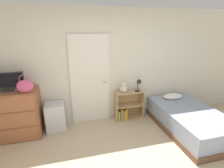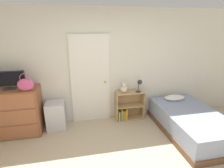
# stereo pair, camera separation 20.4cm
# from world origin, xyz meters

# --- Properties ---
(wall_back) EXTENTS (10.00, 0.06, 2.55)m
(wall_back) POSITION_xyz_m (0.00, 2.15, 1.27)
(wall_back) COLOR beige
(wall_back) RESTS_ON ground_plane
(door_closed) EXTENTS (0.87, 0.09, 2.01)m
(door_closed) POSITION_xyz_m (-0.25, 2.10, 1.00)
(door_closed) COLOR silver
(door_closed) RESTS_ON ground_plane
(dresser) EXTENTS (0.92, 0.53, 0.99)m
(dresser) POSITION_xyz_m (-1.79, 1.84, 0.50)
(dresser) COLOR brown
(dresser) RESTS_ON ground_plane
(tv) EXTENTS (0.62, 0.16, 0.36)m
(tv) POSITION_xyz_m (-1.84, 1.84, 1.18)
(tv) COLOR #2D2D33
(tv) RESTS_ON dresser
(handbag) EXTENTS (0.30, 0.10, 0.35)m
(handbag) POSITION_xyz_m (-1.49, 1.66, 1.12)
(handbag) COLOR #C64C7F
(handbag) RESTS_ON dresser
(storage_bin) EXTENTS (0.40, 0.39, 0.61)m
(storage_bin) POSITION_xyz_m (-1.05, 1.90, 0.30)
(storage_bin) COLOR silver
(storage_bin) RESTS_ON ground_plane
(bookshelf) EXTENTS (0.67, 0.27, 0.69)m
(bookshelf) POSITION_xyz_m (0.59, 1.98, 0.28)
(bookshelf) COLOR tan
(bookshelf) RESTS_ON ground_plane
(teddy_bear) EXTENTS (0.17, 0.17, 0.26)m
(teddy_bear) POSITION_xyz_m (0.50, 1.97, 0.80)
(teddy_bear) COLOR beige
(teddy_bear) RESTS_ON bookshelf
(desk_lamp) EXTENTS (0.14, 0.14, 0.30)m
(desk_lamp) POSITION_xyz_m (0.86, 1.93, 0.91)
(desk_lamp) COLOR #262628
(desk_lamp) RESTS_ON bookshelf
(bed) EXTENTS (1.13, 1.90, 0.57)m
(bed) POSITION_xyz_m (1.74, 1.16, 0.23)
(bed) COLOR brown
(bed) RESTS_ON ground_plane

